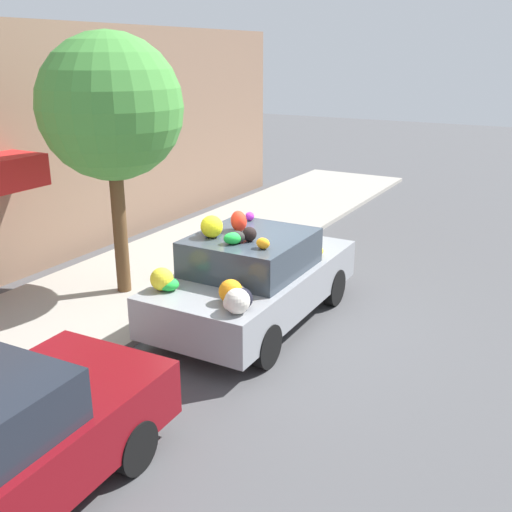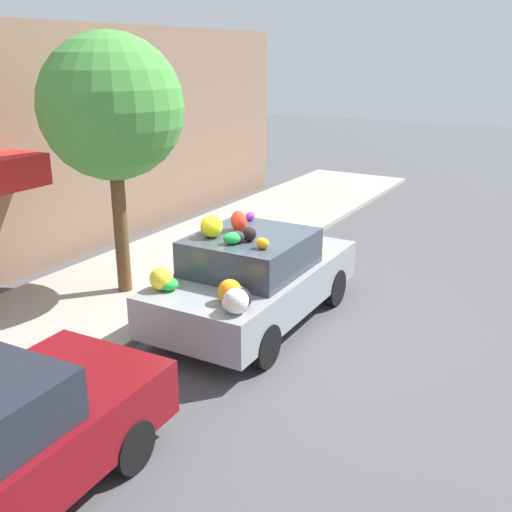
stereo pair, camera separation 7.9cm
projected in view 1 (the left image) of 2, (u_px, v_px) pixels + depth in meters
ground_plane at (254, 320)px, 9.69m from camera, size 60.00×60.00×0.00m
sidewalk_curb at (126, 287)px, 10.93m from camera, size 24.00×3.20×0.10m
building_facade at (22, 153)px, 11.14m from camera, size 18.00×1.20×4.69m
street_tree at (111, 108)px, 9.63m from camera, size 2.36×2.36×4.36m
fire_hydrant at (243, 244)px, 12.04m from camera, size 0.20×0.20×0.70m
art_car at (254, 276)px, 9.37m from camera, size 3.98×1.89×1.83m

